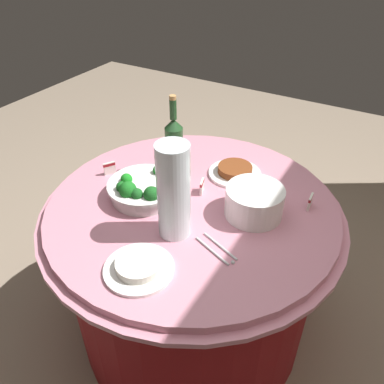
{
  "coord_description": "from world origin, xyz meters",
  "views": [
    {
      "loc": [
        1.01,
        0.59,
        1.64
      ],
      "look_at": [
        0.0,
        0.0,
        0.79
      ],
      "focal_mm": 36.28,
      "sensor_mm": 36.0,
      "label": 1
    }
  ],
  "objects": [
    {
      "name": "ground_plane",
      "position": [
        0.0,
        0.0,
        0.0
      ],
      "size": [
        6.0,
        6.0,
        0.0
      ],
      "primitive_type": "plane",
      "color": "gray"
    },
    {
      "name": "buffet_table",
      "position": [
        0.0,
        0.0,
        0.38
      ],
      "size": [
        1.16,
        1.16,
        0.74
      ],
      "color": "maroon",
      "rests_on": "ground_plane"
    },
    {
      "name": "broccoli_bowl",
      "position": [
        0.06,
        -0.18,
        0.78
      ],
      "size": [
        0.28,
        0.28,
        0.11
      ],
      "color": "white",
      "rests_on": "buffet_table"
    },
    {
      "name": "plate_stack",
      "position": [
        -0.05,
        0.23,
        0.8
      ],
      "size": [
        0.21,
        0.21,
        0.11
      ],
      "color": "white",
      "rests_on": "buffet_table"
    },
    {
      "name": "wine_bottle",
      "position": [
        -0.16,
        -0.18,
        0.87
      ],
      "size": [
        0.07,
        0.07,
        0.34
      ],
      "color": "#1F4421",
      "rests_on": "buffet_table"
    },
    {
      "name": "decorative_fruit_vase",
      "position": [
        0.17,
        0.03,
        0.89
      ],
      "size": [
        0.11,
        0.11,
        0.34
      ],
      "color": "silver",
      "rests_on": "buffet_table"
    },
    {
      "name": "serving_tongs",
      "position": [
        0.18,
        0.2,
        0.74
      ],
      "size": [
        0.1,
        0.17,
        0.01
      ],
      "color": "silver",
      "rests_on": "buffet_table"
    },
    {
      "name": "food_plate_stir_fry",
      "position": [
        -0.26,
        0.06,
        0.76
      ],
      "size": [
        0.22,
        0.22,
        0.04
      ],
      "color": "white",
      "rests_on": "buffet_table"
    },
    {
      "name": "food_plate_rice",
      "position": [
        0.38,
        0.03,
        0.76
      ],
      "size": [
        0.22,
        0.22,
        0.04
      ],
      "color": "white",
      "rests_on": "buffet_table"
    },
    {
      "name": "label_placard_front",
      "position": [
        -0.19,
        0.39,
        0.77
      ],
      "size": [
        0.05,
        0.01,
        0.05
      ],
      "color": "white",
      "rests_on": "buffet_table"
    },
    {
      "name": "label_placard_mid",
      "position": [
        -0.0,
        -0.4,
        0.77
      ],
      "size": [
        0.05,
        0.03,
        0.05
      ],
      "color": "white",
      "rests_on": "buffet_table"
    },
    {
      "name": "label_placard_rear",
      "position": [
        -0.08,
        -0.0,
        0.77
      ],
      "size": [
        0.05,
        0.02,
        0.05
      ],
      "color": "white",
      "rests_on": "buffet_table"
    }
  ]
}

